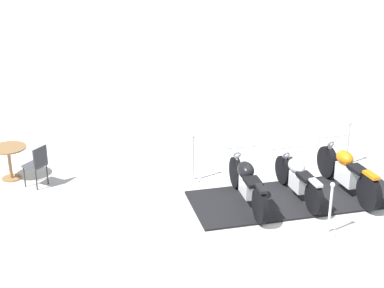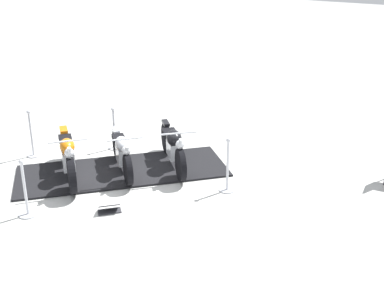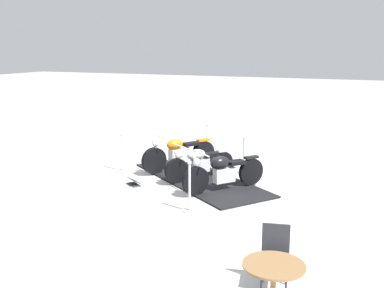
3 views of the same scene
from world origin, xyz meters
name	(u,v)px [view 1 (image 1 of 3)]	position (x,y,z in m)	size (l,w,h in m)	color
ground_plane	(297,199)	(0.00, 0.00, 0.00)	(80.00, 80.00, 0.00)	silver
display_platform	(297,198)	(0.00, 0.00, 0.02)	(4.41, 1.67, 0.04)	black
motorcycle_copper	(347,171)	(-0.63, -0.91, 0.50)	(2.03, 1.38, 1.04)	black
motorcycle_chrome	(298,178)	(0.03, -0.02, 0.48)	(1.78, 1.25, 0.93)	black
motorcycle_black	(247,182)	(0.68, 0.87, 0.51)	(1.86, 1.45, 0.99)	black
stanchion_right_rear	(193,165)	(2.24, 0.69, 0.37)	(0.31, 0.31, 1.11)	silver
stanchion_right_front	(347,151)	(0.04, -2.34, 0.34)	(0.34, 0.34, 1.08)	silver
stanchion_left_mid	(329,217)	(-1.14, 0.83, 0.32)	(0.33, 0.33, 1.03)	silver
info_placard	(286,164)	(1.08, -1.35, 0.06)	(0.41, 0.46, 0.18)	#333338
cafe_table	(9,155)	(5.43, 3.24, 0.57)	(0.80, 0.80, 0.76)	olive
cafe_chair_near_table	(37,163)	(4.63, 3.08, 0.54)	(0.47, 0.47, 0.93)	#2D2D33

